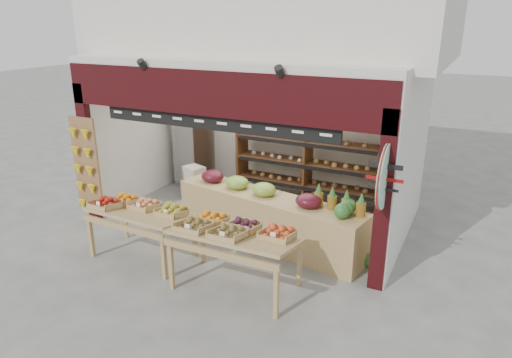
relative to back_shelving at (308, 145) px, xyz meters
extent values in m
plane|color=slate|center=(-0.61, -1.77, -1.24)|extent=(60.00, 60.00, 0.00)
cube|color=silver|center=(-0.61, 0.52, 0.26)|extent=(5.76, 0.18, 3.00)
cube|color=silver|center=(-3.40, -1.17, 0.26)|extent=(0.18, 3.38, 3.00)
cube|color=silver|center=(2.18, -1.17, 0.26)|extent=(0.18, 3.38, 3.00)
cube|color=silver|center=(-0.61, -1.17, 1.82)|extent=(5.76, 3.38, 0.12)
cube|color=black|center=(-0.61, -2.82, 1.41)|extent=(5.70, 0.14, 0.70)
cube|color=black|center=(-3.36, -2.82, 0.09)|extent=(0.22, 0.14, 2.65)
cube|color=black|center=(2.14, -2.82, 0.09)|extent=(0.22, 0.14, 2.65)
cube|color=black|center=(-0.61, -2.79, 0.96)|extent=(4.20, 0.05, 0.26)
cylinder|color=white|center=(-0.51, -2.72, 1.21)|extent=(0.34, 0.05, 0.34)
cube|color=#8B613F|center=(-3.34, -2.91, -0.09)|extent=(0.60, 0.04, 1.80)
cylinder|color=#B2E0C1|center=(2.14, -2.91, 0.51)|extent=(0.04, 0.90, 0.90)
cylinder|color=maroon|center=(2.14, -2.93, 0.51)|extent=(0.01, 0.92, 0.92)
cube|color=brown|center=(-1.58, 0.00, -0.39)|extent=(0.05, 0.53, 1.69)
cube|color=brown|center=(0.00, 0.00, -0.39)|extent=(0.05, 0.53, 1.69)
cube|color=brown|center=(1.58, 0.00, -0.39)|extent=(0.05, 0.53, 1.69)
cube|color=brown|center=(0.00, 0.00, -0.87)|extent=(3.17, 0.53, 0.04)
cube|color=brown|center=(0.00, 0.00, -0.39)|extent=(3.17, 0.53, 0.04)
cube|color=brown|center=(0.00, 0.00, 0.08)|extent=(3.17, 0.53, 0.04)
cube|color=brown|center=(0.00, 0.00, 0.45)|extent=(3.17, 0.53, 0.04)
cone|color=brown|center=(-1.27, 0.00, 0.59)|extent=(0.32, 0.32, 0.28)
cone|color=brown|center=(-0.76, 0.00, 0.59)|extent=(0.32, 0.32, 0.28)
cone|color=brown|center=(-0.25, 0.00, 0.59)|extent=(0.32, 0.32, 0.28)
cone|color=brown|center=(0.25, 0.00, 0.59)|extent=(0.32, 0.32, 0.28)
cone|color=brown|center=(0.76, 0.00, 0.59)|extent=(0.32, 0.32, 0.28)
cone|color=brown|center=(1.27, 0.00, 0.59)|extent=(0.32, 0.32, 0.28)
cube|color=#B0B2B7|center=(-2.68, -0.32, -0.36)|extent=(0.82, 0.82, 1.75)
cube|color=silver|center=(-2.26, -1.03, -1.04)|extent=(0.56, 0.49, 0.40)
cube|color=silver|center=(-2.21, -1.03, -0.67)|extent=(0.51, 0.46, 0.33)
cube|color=#12451F|center=(-1.78, -1.31, -1.07)|extent=(0.53, 0.46, 0.33)
cube|color=silver|center=(-1.64, -0.94, -1.08)|extent=(0.48, 0.43, 0.31)
cube|color=tan|center=(0.13, -2.24, -0.80)|extent=(3.58, 1.28, 0.88)
ellipsoid|color=#59141E|center=(-1.12, -2.02, -0.26)|extent=(0.43, 0.39, 0.23)
ellipsoid|color=#8CB23F|center=(-0.55, -2.12, -0.26)|extent=(0.43, 0.39, 0.23)
ellipsoid|color=#8CB23F|center=(0.03, -2.22, -0.26)|extent=(0.43, 0.39, 0.23)
ellipsoid|color=#59141E|center=(0.89, -2.37, -0.26)|extent=(0.43, 0.39, 0.23)
cylinder|color=olive|center=(1.02, -2.24, -0.25)|extent=(0.15, 0.15, 0.22)
cylinder|color=olive|center=(1.26, -2.29, -0.25)|extent=(0.15, 0.15, 0.22)
cylinder|color=olive|center=(1.50, -2.33, -0.25)|extent=(0.15, 0.15, 0.22)
cylinder|color=olive|center=(1.74, -2.37, -0.25)|extent=(0.15, 0.15, 0.22)
cube|color=tan|center=(-1.50, -3.60, -0.48)|extent=(1.65, 0.95, 0.24)
cube|color=tan|center=(-2.27, -3.98, -0.91)|extent=(0.06, 0.06, 0.66)
cube|color=tan|center=(-0.76, -4.02, -0.91)|extent=(0.06, 0.06, 0.66)
cube|color=tan|center=(-2.24, -3.18, -0.91)|extent=(0.06, 0.06, 0.66)
cube|color=tan|center=(-0.74, -3.22, -0.91)|extent=(0.06, 0.06, 0.66)
cube|color=tan|center=(0.30, -3.72, -0.42)|extent=(1.78, 1.01, 0.25)
cube|color=tan|center=(-0.51, -4.18, -0.88)|extent=(0.06, 0.06, 0.72)
cube|color=tan|center=(1.13, -4.14, -0.88)|extent=(0.06, 0.06, 0.72)
cube|color=tan|center=(-0.52, -3.31, -0.88)|extent=(0.06, 0.06, 0.72)
cube|color=tan|center=(1.11, -3.27, -0.88)|extent=(0.06, 0.06, 0.72)
sphere|color=#17461B|center=(1.55, -2.30, -1.10)|extent=(0.28, 0.28, 0.28)
sphere|color=#17461B|center=(1.85, -2.30, -1.10)|extent=(0.28, 0.28, 0.28)
sphere|color=#17461B|center=(1.55, -2.00, -1.10)|extent=(0.28, 0.28, 0.28)
sphere|color=#17461B|center=(1.85, -2.00, -1.10)|extent=(0.28, 0.28, 0.28)
sphere|color=#17461B|center=(1.70, -2.15, -0.85)|extent=(0.28, 0.28, 0.28)
sphere|color=#17461B|center=(1.70, -2.40, -1.10)|extent=(0.28, 0.28, 0.28)
sphere|color=#17461B|center=(1.45, -2.15, -1.10)|extent=(0.28, 0.28, 0.28)
camera|label=1|loc=(3.17, -8.80, 2.47)|focal=32.00mm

